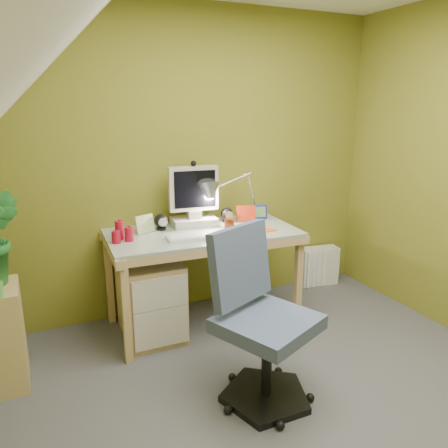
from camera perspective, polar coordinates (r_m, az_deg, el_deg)
name	(u,v)px	position (r m, az deg, el deg)	size (l,w,h in m)	color
floor	(299,419)	(2.64, 9.78, -23.79)	(3.20, 3.20, 0.01)	#4D4D52
wall_back	(193,163)	(3.51, -4.06, 7.89)	(3.20, 0.01, 2.40)	olive
slope_ceiling	(78,45)	(1.69, -18.53, 21.28)	(1.10, 3.20, 1.10)	white
desk	(203,278)	(3.37, -2.72, -7.04)	(1.39, 0.70, 0.75)	tan
monitor	(194,194)	(3.35, -3.99, 3.89)	(0.36, 0.21, 0.49)	#B9B1A6
speaker_left	(161,222)	(3.29, -8.22, 0.27)	(0.10, 0.10, 0.12)	black
speaker_right	(227,215)	(3.47, 0.37, 1.19)	(0.10, 0.10, 0.12)	black
keyboard	(199,236)	(3.09, -3.23, -1.56)	(0.46, 0.15, 0.02)	silver
mousepad	(257,230)	(3.27, 4.30, -0.74)	(0.25, 0.18, 0.01)	orange
mouse	(257,228)	(3.27, 4.31, -0.48)	(0.11, 0.07, 0.04)	silver
amber_tumbler	(229,225)	(3.23, 0.69, -0.13)	(0.07, 0.07, 0.09)	#8F3514
candle_cluster	(121,232)	(3.08, -13.34, -0.97)	(0.17, 0.15, 0.13)	#AB0E25
photo_frame_red	(246,213)	(3.50, 2.87, 1.38)	(0.15, 0.02, 0.13)	red
photo_frame_blue	(259,212)	(3.60, 4.57, 1.61)	(0.13, 0.02, 0.11)	#151F94
photo_frame_green	(145,224)	(3.24, -10.33, 0.01)	(0.15, 0.02, 0.13)	#AABC81
desk_lamp	(246,185)	(3.52, 2.91, 5.08)	(0.53, 0.23, 0.56)	#B2B2B7
side_ledge	(3,336)	(3.00, -26.93, -12.97)	(0.23, 0.36, 0.63)	tan
task_chair	(268,320)	(2.48, 5.74, -12.42)	(0.56, 0.56, 1.00)	#424F6D
radiator	(318,266)	(4.25, 12.24, -5.35)	(0.36, 0.14, 0.36)	silver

